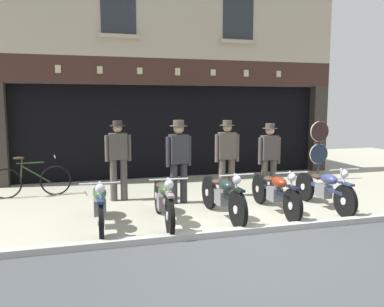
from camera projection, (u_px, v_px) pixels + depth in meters
ground at (282, 260)px, 5.40m from camera, size 21.58×22.00×0.18m
shop_facade at (162, 117)px, 12.83m from camera, size 9.88×4.42×5.91m
motorcycle_left at (100, 204)px, 6.64m from camera, size 0.62×1.96×0.90m
motorcycle_center_left at (164, 200)px, 6.89m from camera, size 0.62×2.05×0.92m
motorcycle_center at (223, 195)px, 7.22m from camera, size 0.62×2.01×0.92m
motorcycle_center_right at (275, 191)px, 7.57m from camera, size 0.62×2.04×0.91m
motorcycle_right at (324, 188)px, 7.85m from camera, size 0.62×1.95×0.90m
salesman_left at (118, 157)px, 8.47m from camera, size 0.56×0.33×1.73m
shopkeeper_center at (179, 157)px, 8.23m from camera, size 0.56×0.37×1.75m
salesman_right at (227, 154)px, 8.88m from camera, size 0.56×0.34×1.72m
assistant_far_right at (269, 155)px, 9.24m from camera, size 0.56×0.35×1.63m
tyre_sign_pole at (319, 144)px, 10.77m from camera, size 0.56×0.06×1.71m
advert_board_near at (92, 121)px, 10.65m from camera, size 0.83×0.03×1.01m
leaning_bicycle at (31, 180)px, 8.90m from camera, size 1.74×0.50×0.94m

